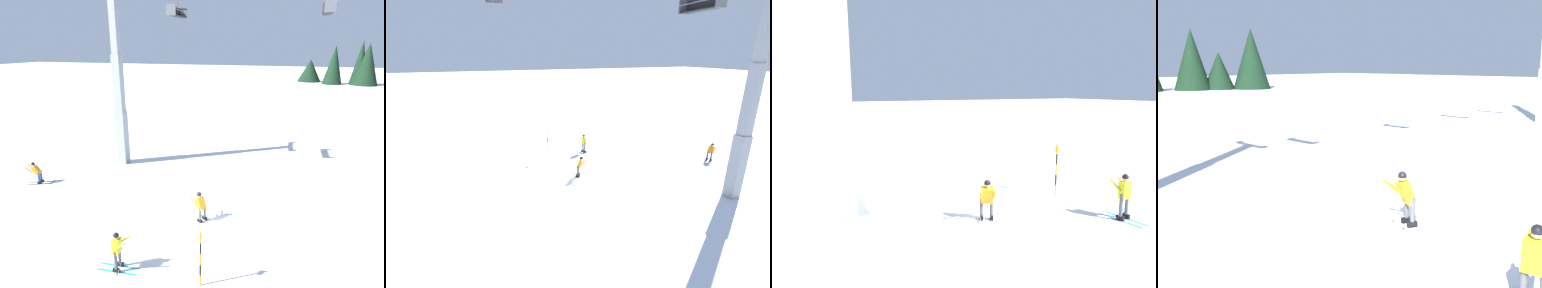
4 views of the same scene
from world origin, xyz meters
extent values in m
plane|color=white|center=(0.00, 0.00, 0.00)|extent=(260.00, 260.00, 0.00)
cube|color=white|center=(-0.32, 0.55, 0.01)|extent=(1.43, 0.80, 0.01)
cube|color=black|center=(-0.32, 0.55, 0.09)|extent=(0.30, 0.23, 0.16)
cylinder|color=#4C4C51|center=(-0.32, 0.55, 0.51)|extent=(0.13, 0.13, 0.67)
cube|color=white|center=(-0.15, 0.87, 0.01)|extent=(1.43, 0.80, 0.01)
cube|color=black|center=(-0.15, 0.87, 0.09)|extent=(0.30, 0.23, 0.16)
cylinder|color=#4C4C51|center=(-0.15, 0.87, 0.51)|extent=(0.13, 0.13, 0.67)
cube|color=orange|center=(-0.34, 0.77, 0.96)|extent=(0.61, 0.59, 0.67)
sphere|color=tan|center=(-0.44, 0.82, 1.38)|extent=(0.22, 0.22, 0.22)
sphere|color=black|center=(-0.44, 0.82, 1.42)|extent=(0.24, 0.24, 0.24)
cylinder|color=orange|center=(-0.75, 0.72, 1.09)|extent=(0.48, 0.31, 0.44)
cylinder|color=gray|center=(-0.81, 0.70, 0.46)|extent=(0.46, 0.13, 1.16)
cylinder|color=black|center=(-0.67, 0.58, 0.05)|extent=(0.07, 0.07, 0.01)
cylinder|color=orange|center=(-0.53, 1.13, 1.09)|extent=(0.48, 0.31, 0.44)
cylinder|color=gray|center=(-0.55, 1.19, 0.46)|extent=(0.36, 0.33, 1.16)
cylinder|color=black|center=(-0.38, 1.15, 0.05)|extent=(0.07, 0.07, 0.01)
cube|color=gray|center=(-8.05, 6.82, 1.98)|extent=(0.71, 0.71, 3.97)
cube|color=gray|center=(-8.05, 6.82, 5.95)|extent=(0.60, 0.60, 3.97)
cube|color=gray|center=(-8.05, 6.82, 9.92)|extent=(0.48, 0.48, 3.97)
cube|color=black|center=(-3.61, 6.82, 10.20)|extent=(0.45, 2.11, 0.06)
cube|color=black|center=(-3.80, 6.82, 10.48)|extent=(0.06, 2.11, 0.55)
cylinder|color=#4C4F54|center=(-3.30, 6.82, 10.50)|extent=(0.04, 2.00, 0.04)
cube|color=#4C4F54|center=(-3.61, 7.88, 10.48)|extent=(0.57, 0.05, 0.63)
cube|color=#4C4F54|center=(-3.61, 5.77, 10.48)|extent=(0.57, 0.05, 0.63)
cube|color=black|center=(5.03, 6.82, 10.15)|extent=(0.45, 1.87, 0.06)
cube|color=black|center=(4.83, 6.82, 10.42)|extent=(0.06, 1.87, 0.55)
cylinder|color=#4C4F54|center=(5.33, 6.82, 10.45)|extent=(0.04, 1.78, 0.04)
cube|color=#4C4F54|center=(5.03, 7.76, 10.42)|extent=(0.57, 0.05, 0.63)
cube|color=#4C4F54|center=(5.03, 5.89, 10.42)|extent=(0.57, 0.05, 0.63)
cylinder|color=orange|center=(0.83, -3.51, 0.23)|extent=(0.07, 0.07, 0.46)
cylinder|color=black|center=(0.83, -3.51, 0.69)|extent=(0.07, 0.07, 0.46)
cylinder|color=orange|center=(0.83, -3.51, 1.15)|extent=(0.07, 0.07, 0.46)
cylinder|color=black|center=(0.83, -3.51, 1.62)|extent=(0.07, 0.07, 0.46)
cylinder|color=orange|center=(0.83, -3.51, 2.08)|extent=(0.07, 0.07, 0.46)
cylinder|color=orange|center=(0.85, -3.51, 2.06)|extent=(0.02, 0.28, 0.28)
cube|color=#198CCC|center=(-2.52, -3.46, 0.01)|extent=(1.67, 0.23, 0.01)
cube|color=black|center=(-2.52, -3.46, 0.09)|extent=(0.29, 0.13, 0.16)
cylinder|color=#4C4C51|center=(-2.52, -3.46, 0.57)|extent=(0.13, 0.13, 0.80)
cube|color=#198CCC|center=(-2.49, -3.81, 0.01)|extent=(1.67, 0.23, 0.01)
cube|color=black|center=(-2.49, -3.81, 0.09)|extent=(0.29, 0.13, 0.16)
cylinder|color=#4C4C51|center=(-2.49, -3.81, 0.57)|extent=(0.13, 0.13, 0.80)
cube|color=gold|center=(-2.50, -3.63, 1.10)|extent=(0.31, 0.44, 0.61)
sphere|color=tan|center=(-2.49, -3.63, 1.53)|extent=(0.21, 0.21, 0.21)
sphere|color=black|center=(-2.49, -3.63, 1.56)|extent=(0.23, 0.23, 0.23)
cylinder|color=gold|center=(-2.29, -3.38, 1.24)|extent=(0.49, 0.12, 0.43)
cylinder|color=gray|center=(-2.26, -3.33, 0.54)|extent=(0.38, 0.15, 1.14)
cylinder|color=black|center=(-2.44, -3.30, 0.05)|extent=(0.07, 0.07, 0.01)
cylinder|color=gold|center=(-2.26, -3.84, 1.24)|extent=(0.49, 0.12, 0.43)
cylinder|color=gray|center=(-2.22, -3.88, 0.54)|extent=(0.39, 0.08, 1.14)
cylinder|color=black|center=(-2.39, -3.95, 0.05)|extent=(0.07, 0.07, 0.01)
cube|color=black|center=(-11.32, 1.82, 0.01)|extent=(1.52, 0.64, 0.01)
cube|color=black|center=(-11.32, 1.82, 0.09)|extent=(0.30, 0.20, 0.16)
cylinder|color=navy|center=(-11.32, 1.82, 0.50)|extent=(0.13, 0.13, 0.66)
cube|color=black|center=(-11.43, 2.12, 0.01)|extent=(1.52, 0.64, 0.01)
cube|color=black|center=(-11.43, 2.12, 0.09)|extent=(0.30, 0.20, 0.16)
cylinder|color=navy|center=(-11.43, 2.12, 0.50)|extent=(0.13, 0.13, 0.66)
cube|color=orange|center=(-11.52, 1.91, 0.92)|extent=(0.65, 0.58, 0.66)
sphere|color=tan|center=(-11.67, 1.86, 1.31)|extent=(0.22, 0.22, 0.22)
sphere|color=black|center=(-11.67, 1.86, 1.35)|extent=(0.24, 0.24, 0.24)
cylinder|color=orange|center=(-11.79, 1.57, 1.03)|extent=(0.49, 0.25, 0.43)
cylinder|color=gray|center=(-11.81, 1.51, 0.43)|extent=(0.41, 0.29, 1.13)
cylinder|color=black|center=(-11.63, 1.53, 0.05)|extent=(0.07, 0.07, 0.01)
cylinder|color=orange|center=(-11.95, 2.00, 1.03)|extent=(0.49, 0.25, 0.43)
cylinder|color=gray|center=(-12.00, 2.03, 0.43)|extent=(0.49, 0.07, 1.13)
cylinder|color=black|center=(-11.85, 2.13, 0.05)|extent=(0.07, 0.07, 0.01)
cone|color=black|center=(20.00, 65.36, 4.60)|extent=(5.48, 5.48, 9.19)
cone|color=black|center=(18.79, 66.13, 4.90)|extent=(3.75, 3.75, 9.79)
cone|color=black|center=(13.31, 65.56, 4.31)|extent=(4.32, 4.32, 8.62)
cone|color=black|center=(8.56, 69.81, 2.70)|extent=(5.58, 5.58, 5.40)
camera|label=1|loc=(3.21, -12.31, 8.45)|focal=28.44mm
camera|label=2|loc=(6.10, 16.78, 8.39)|focal=24.63mm
camera|label=3|loc=(-10.09, 6.82, 4.60)|focal=31.71mm
camera|label=4|loc=(-10.26, -6.58, 4.42)|focal=43.87mm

